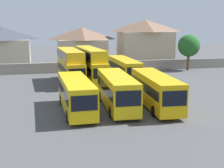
{
  "coord_description": "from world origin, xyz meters",
  "views": [
    {
      "loc": [
        -7.66,
        -31.49,
        8.93
      ],
      "look_at": [
        0.0,
        3.0,
        2.04
      ],
      "focal_mm": 51.74,
      "sensor_mm": 36.0,
      "label": 1
    }
  ],
  "objects": [
    {
      "name": "ground",
      "position": [
        0.0,
        18.0,
        0.0
      ],
      "size": [
        140.0,
        140.0,
        0.0
      ],
      "primitive_type": "plane",
      "color": "#4C4C4F"
    },
    {
      "name": "tree_left_of_lot",
      "position": [
        18.99,
        23.42,
        4.51
      ],
      "size": [
        4.06,
        4.06,
        6.57
      ],
      "color": "brown",
      "rests_on": "ground"
    },
    {
      "name": "bus_3",
      "position": [
        3.96,
        -0.26,
        1.96
      ],
      "size": [
        3.11,
        11.28,
        3.43
      ],
      "rotation": [
        0.0,
        0.0,
        -1.62
      ],
      "color": "#E4B10E",
      "rests_on": "ground"
    },
    {
      "name": "bus_4",
      "position": [
        -3.49,
        15.15,
        2.77
      ],
      "size": [
        3.2,
        11.08,
        4.91
      ],
      "rotation": [
        0.0,
        0.0,
        -1.51
      ],
      "color": "yellow",
      "rests_on": "ground"
    },
    {
      "name": "bus_6",
      "position": [
        4.61,
        15.27,
        1.92
      ],
      "size": [
        2.67,
        11.41,
        3.35
      ],
      "rotation": [
        0.0,
        0.0,
        -1.56
      ],
      "color": "gold",
      "rests_on": "ground"
    },
    {
      "name": "house_terrace_right",
      "position": [
        13.92,
        33.47,
        4.72
      ],
      "size": [
        11.27,
        7.34,
        9.27
      ],
      "color": "#C6B293",
      "rests_on": "ground"
    },
    {
      "name": "bus_2",
      "position": [
        -0.1,
        0.19,
        1.99
      ],
      "size": [
        3.03,
        10.76,
        3.48
      ],
      "rotation": [
        0.0,
        0.0,
        -1.61
      ],
      "color": "gold",
      "rests_on": "ground"
    },
    {
      "name": "depot_boundary_wall",
      "position": [
        0.0,
        25.42,
        0.9
      ],
      "size": [
        56.0,
        0.5,
        1.8
      ],
      "primitive_type": "cube",
      "color": "gray",
      "rests_on": "ground"
    },
    {
      "name": "house_terrace_centre",
      "position": [
        0.64,
        33.88,
        3.95
      ],
      "size": [
        10.1,
        6.5,
        7.74
      ],
      "color": "#C6B293",
      "rests_on": "ground"
    },
    {
      "name": "bus_1",
      "position": [
        -4.39,
        -0.27,
        1.9
      ],
      "size": [
        2.86,
        10.52,
        3.31
      ],
      "rotation": [
        0.0,
        0.0,
        -1.54
      ],
      "color": "yellow",
      "rests_on": "ground"
    },
    {
      "name": "house_terrace_left",
      "position": [
        -14.85,
        33.79,
        4.04
      ],
      "size": [
        10.88,
        6.44,
        7.91
      ],
      "color": "beige",
      "rests_on": "ground"
    },
    {
      "name": "bus_5",
      "position": [
        -0.48,
        15.54,
        2.83
      ],
      "size": [
        3.3,
        12.06,
        5.03
      ],
      "rotation": [
        0.0,
        0.0,
        -1.49
      ],
      "color": "yellow",
      "rests_on": "ground"
    }
  ]
}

